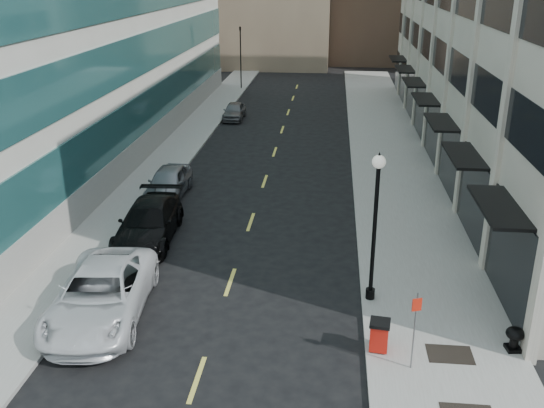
% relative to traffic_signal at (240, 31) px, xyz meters
% --- Properties ---
extents(sidewalk_right, '(5.00, 80.00, 0.15)m').
position_rel_traffic_signal_xyz_m(sidewalk_right, '(13.00, -28.00, -5.64)').
color(sidewalk_right, gray).
rests_on(sidewalk_right, ground).
extents(sidewalk_left, '(3.00, 80.00, 0.15)m').
position_rel_traffic_signal_xyz_m(sidewalk_left, '(-1.00, -28.00, -5.64)').
color(sidewalk_left, gray).
rests_on(sidewalk_left, ground).
extents(grate_far, '(1.40, 1.00, 0.01)m').
position_rel_traffic_signal_xyz_m(grate_far, '(13.10, -44.20, -5.56)').
color(grate_far, black).
rests_on(grate_far, sidewalk_right).
extents(road_centerline, '(0.15, 68.20, 0.01)m').
position_rel_traffic_signal_xyz_m(road_centerline, '(5.50, -31.00, -5.71)').
color(road_centerline, '#D8CC4C').
rests_on(road_centerline, ground).
extents(traffic_signal, '(0.66, 0.66, 6.98)m').
position_rel_traffic_signal_xyz_m(traffic_signal, '(0.00, 0.00, 0.00)').
color(traffic_signal, black).
rests_on(traffic_signal, ground).
extents(car_white_van, '(3.57, 6.68, 1.79)m').
position_rel_traffic_signal_xyz_m(car_white_van, '(1.52, -42.93, -4.82)').
color(car_white_van, silver).
rests_on(car_white_van, ground).
extents(car_black_pickup, '(2.68, 5.93, 1.68)m').
position_rel_traffic_signal_xyz_m(car_black_pickup, '(1.28, -36.46, -4.88)').
color(car_black_pickup, black).
rests_on(car_black_pickup, ground).
extents(car_silver_sedan, '(1.89, 4.64, 1.58)m').
position_rel_traffic_signal_xyz_m(car_silver_sedan, '(0.70, -30.89, -4.93)').
color(car_silver_sedan, gray).
rests_on(car_silver_sedan, ground).
extents(car_grey_sedan, '(1.61, 3.94, 1.34)m').
position_rel_traffic_signal_xyz_m(car_grey_sedan, '(1.37, -13.00, -5.05)').
color(car_grey_sedan, slate).
rests_on(car_grey_sedan, ground).
extents(trash_bin, '(0.70, 0.74, 1.02)m').
position_rel_traffic_signal_xyz_m(trash_bin, '(10.90, -44.15, -5.02)').
color(trash_bin, red).
rests_on(trash_bin, sidewalk_right).
extents(lamppost, '(0.46, 0.46, 5.53)m').
position_rel_traffic_signal_xyz_m(lamppost, '(10.80, -40.96, -2.32)').
color(lamppost, black).
rests_on(lamppost, sidewalk_right).
extents(sign_post, '(0.29, 0.13, 2.55)m').
position_rel_traffic_signal_xyz_m(sign_post, '(11.81, -45.01, -3.94)').
color(sign_post, slate).
rests_on(sign_post, sidewalk_right).
extents(urn_planter, '(0.58, 0.58, 0.81)m').
position_rel_traffic_signal_xyz_m(urn_planter, '(15.10, -43.76, -5.08)').
color(urn_planter, black).
rests_on(urn_planter, sidewalk_right).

